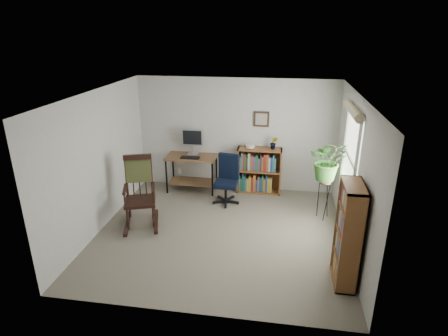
% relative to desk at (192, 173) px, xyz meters
% --- Properties ---
extents(floor, '(4.20, 4.00, 0.00)m').
position_rel_desk_xyz_m(floor, '(0.91, -1.70, -0.39)').
color(floor, slate).
rests_on(floor, ground).
extents(ceiling, '(4.20, 4.00, 0.00)m').
position_rel_desk_xyz_m(ceiling, '(0.91, -1.70, 2.01)').
color(ceiling, silver).
rests_on(ceiling, ground).
extents(wall_back, '(4.20, 0.00, 2.40)m').
position_rel_desk_xyz_m(wall_back, '(0.91, 0.30, 0.81)').
color(wall_back, beige).
rests_on(wall_back, ground).
extents(wall_front, '(4.20, 0.00, 2.40)m').
position_rel_desk_xyz_m(wall_front, '(0.91, -3.70, 0.81)').
color(wall_front, beige).
rests_on(wall_front, ground).
extents(wall_left, '(0.00, 4.00, 2.40)m').
position_rel_desk_xyz_m(wall_left, '(-1.19, -1.70, 0.81)').
color(wall_left, beige).
rests_on(wall_left, ground).
extents(wall_right, '(0.00, 4.00, 2.40)m').
position_rel_desk_xyz_m(wall_right, '(3.01, -1.70, 0.81)').
color(wall_right, beige).
rests_on(wall_right, ground).
extents(window, '(0.12, 1.20, 1.50)m').
position_rel_desk_xyz_m(window, '(2.97, -1.40, 1.01)').
color(window, white).
rests_on(window, wall_right).
extents(desk, '(1.08, 0.59, 0.77)m').
position_rel_desk_xyz_m(desk, '(0.00, 0.00, 0.00)').
color(desk, brown).
rests_on(desk, floor).
extents(monitor, '(0.46, 0.16, 0.56)m').
position_rel_desk_xyz_m(monitor, '(0.00, 0.14, 0.67)').
color(monitor, '#AFAFB4').
rests_on(monitor, desk).
extents(keyboard, '(0.40, 0.15, 0.02)m').
position_rel_desk_xyz_m(keyboard, '(0.00, -0.12, 0.40)').
color(keyboard, black).
rests_on(keyboard, desk).
extents(office_chair, '(0.63, 0.63, 1.00)m').
position_rel_desk_xyz_m(office_chair, '(0.82, -0.53, 0.11)').
color(office_chair, black).
rests_on(office_chair, floor).
extents(rocking_chair, '(0.98, 1.26, 1.28)m').
position_rel_desk_xyz_m(rocking_chair, '(-0.54, -1.65, 0.25)').
color(rocking_chair, black).
rests_on(rocking_chair, floor).
extents(low_bookshelf, '(0.93, 0.31, 0.98)m').
position_rel_desk_xyz_m(low_bookshelf, '(1.44, 0.12, 0.10)').
color(low_bookshelf, brown).
rests_on(low_bookshelf, floor).
extents(tall_bookshelf, '(0.28, 0.65, 1.47)m').
position_rel_desk_xyz_m(tall_bookshelf, '(2.83, -2.73, 0.35)').
color(tall_bookshelf, brown).
rests_on(tall_bookshelf, floor).
extents(plant_stand, '(0.30, 0.30, 0.83)m').
position_rel_desk_xyz_m(plant_stand, '(2.71, -0.88, 0.03)').
color(plant_stand, black).
rests_on(plant_stand, floor).
extents(spider_plant, '(1.69, 1.88, 1.46)m').
position_rel_desk_xyz_m(spider_plant, '(2.71, -0.88, 1.11)').
color(spider_plant, '#2F6523').
rests_on(spider_plant, plant_stand).
extents(potted_plant_small, '(0.13, 0.24, 0.11)m').
position_rel_desk_xyz_m(potted_plant_small, '(1.72, 0.13, 0.65)').
color(potted_plant_small, '#2F6523').
rests_on(potted_plant_small, low_bookshelf).
extents(framed_picture, '(0.32, 0.04, 0.32)m').
position_rel_desk_xyz_m(framed_picture, '(1.44, 0.27, 1.18)').
color(framed_picture, black).
rests_on(framed_picture, wall_back).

